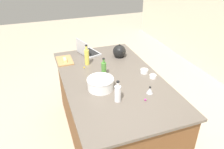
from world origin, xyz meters
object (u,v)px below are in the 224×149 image
Objects in this scene: bottle_oil at (87,57)px; butter_stick_left at (65,60)px; cutting_board at (65,61)px; kitchen_timer at (150,90)px; ramekin_medium at (153,76)px; ramekin_small at (144,71)px; kettle at (119,51)px; laptop at (87,51)px; bottle_vinegar at (118,93)px; bottle_olive at (104,68)px; mixing_bowl_large at (100,83)px.

butter_stick_left is (-0.16, -0.26, -0.07)m from bottle_oil.
kitchen_timer reaches higher than cutting_board.
ramekin_medium is at bearing 46.70° from bottle_oil.
cutting_board is at bearing -127.07° from ramekin_small.
ramekin_medium is (0.68, 0.15, -0.06)m from kettle.
kitchen_timer is (0.41, -0.14, 0.01)m from ramekin_small.
laptop is 1.24m from kitchen_timer.
kettle is at bearing 157.77° from bottle_vinegar.
bottle_olive reaches higher than cutting_board.
bottle_oil reaches higher than bottle_vinegar.
ramekin_small reaches higher than ramekin_medium.
bottle_vinegar is (0.88, 0.09, -0.02)m from bottle_oil.
cutting_board is (-0.80, -0.26, -0.06)m from mixing_bowl_large.
bottle_vinegar is 0.62m from ramekin_medium.
kitchen_timer is at bearing 60.92° from mixing_bowl_large.
bottle_vinegar reaches higher than laptop.
kitchen_timer is at bearing 33.95° from cutting_board.
bottle_olive reaches higher than butter_stick_left.
bottle_oil is 2.46× the size of butter_stick_left.
mixing_bowl_large is 0.52m from kitchen_timer.
bottle_vinegar is at bearing -87.64° from kitchen_timer.
ramekin_medium is (0.79, 0.90, 0.01)m from cutting_board.
mixing_bowl_large is 0.28m from bottle_vinegar.
bottle_olive is 2.83× the size of kitchen_timer.
bottle_vinegar is 1.09m from butter_stick_left.
bottle_vinegar is (1.20, 0.01, 0.04)m from laptop.
mixing_bowl_large reaches higher than ramekin_medium.
bottle_oil is at bearing -152.51° from kitchen_timer.
bottle_oil is 0.75m from ramekin_small.
bottle_olive is 1.02× the size of kettle.
mixing_bowl_large is at bearing -5.17° from laptop.
ramekin_small is (-0.42, 0.51, -0.07)m from bottle_vinegar.
kitchen_timer reaches higher than ramekin_medium.
bottle_olive is at bearing -103.97° from ramekin_small.
butter_stick_left is 1.43× the size of kitchen_timer.
kettle reaches higher than mixing_bowl_large.
kettle is (-0.69, 0.48, 0.01)m from mixing_bowl_large.
bottle_olive is (0.34, 0.12, -0.02)m from bottle_oil.
cutting_board is (-1.07, -0.35, -0.08)m from bottle_vinegar.
ramekin_medium is (0.60, 0.63, -0.09)m from bottle_oil.
cutting_board is at bearing -126.38° from bottle_oil.
ramekin_medium is at bearing 145.48° from kitchen_timer.
laptop reaches higher than cutting_board.
kitchen_timer is at bearing -19.45° from ramekin_small.
mixing_bowl_large reaches higher than butter_stick_left.
kitchen_timer is at bearing 92.36° from bottle_vinegar.
bottle_vinegar is at bearing 19.12° from mixing_bowl_large.
bottle_olive reaches higher than kettle.
bottle_olive is at bearing 37.77° from butter_stick_left.
kitchen_timer is at bearing 17.45° from laptop.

